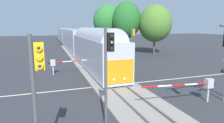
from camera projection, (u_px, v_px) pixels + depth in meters
The scene contains 12 objects.
ground_plane at pixel (114, 85), 18.65m from camera, with size 220.00×220.00×0.00m, color #333338.
road_centre_stripe at pixel (114, 85), 18.65m from camera, with size 44.00×0.20×0.01m.
railway_track at pixel (114, 84), 18.64m from camera, with size 4.40×80.00×0.32m.
commuter_train at pixel (73, 39), 46.32m from camera, with size 3.04×67.69×5.16m.
crossing_gate_near at pixel (201, 85), 14.09m from camera, with size 6.16×0.40×1.80m.
crossing_gate_far at pixel (59, 63), 22.71m from camera, with size 6.27×0.40×1.80m.
traffic_signal_median at pixel (108, 62), 10.20m from camera, with size 0.53×0.38×5.64m.
traffic_signal_far_side at pixel (133, 40), 28.24m from camera, with size 0.53×0.38×5.55m.
traffic_signal_near_left at pixel (37, 83), 6.97m from camera, with size 0.53×0.38×5.40m.
elm_centre_background at pixel (109, 21), 43.49m from camera, with size 7.12×7.12×10.65m.
oak_far_right at pixel (127, 20), 39.65m from camera, with size 5.88×5.88×10.76m.
maple_right_background at pixel (155, 24), 38.99m from camera, with size 6.78×6.78×9.98m.
Camera 1 is at (-5.90, -16.93, 5.65)m, focal length 30.68 mm.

